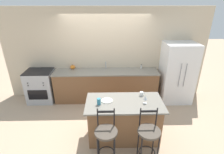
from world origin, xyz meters
TOP-DOWN VIEW (x-y plane):
  - ground_plane at (0.00, 0.00)m, footprint 18.00×18.00m
  - wall_back at (0.00, 0.67)m, footprint 6.00×0.07m
  - back_counter at (0.00, 0.36)m, footprint 3.06×0.65m
  - sink_faucet at (0.00, 0.56)m, footprint 0.02×0.13m
  - kitchen_island at (0.40, -1.29)m, footprint 1.61×0.83m
  - refrigerator at (2.08, 0.28)m, footprint 0.90×0.76m
  - oven_range at (-1.95, 0.33)m, footprint 0.76×0.66m
  - bar_stool_near at (0.02, -1.96)m, footprint 0.41×0.41m
  - bar_stool_far at (0.78, -1.96)m, footprint 0.41×0.41m
  - dinner_plate at (0.04, -1.23)m, footprint 0.25×0.25m
  - wine_glass at (0.82, -1.35)m, footprint 0.08×0.08m
  - coffee_mug at (0.80, -1.04)m, footprint 0.11×0.08m
  - tumbler_cup at (-0.13, -1.37)m, footprint 0.08×0.08m
  - pumpkin_decoration at (-1.00, 0.56)m, footprint 0.14×0.14m
  - soap_bottle at (1.07, 0.54)m, footprint 0.06×0.06m

SIDE VIEW (x-z plane):
  - ground_plane at x=0.00m, z-range 0.00..0.00m
  - kitchen_island at x=0.40m, z-range 0.00..0.92m
  - back_counter at x=0.00m, z-range 0.00..0.93m
  - oven_range at x=-1.95m, z-range 0.00..0.97m
  - bar_stool_near at x=0.02m, z-range 0.05..1.17m
  - bar_stool_far at x=0.78m, z-range 0.05..1.17m
  - refrigerator at x=2.08m, z-range 0.00..1.77m
  - dinner_plate at x=0.04m, z-range 0.91..0.93m
  - coffee_mug at x=0.80m, z-range 0.91..1.00m
  - tumbler_cup at x=-0.13m, z-range 0.91..1.05m
  - soap_bottle at x=1.07m, z-range 0.92..1.06m
  - pumpkin_decoration at x=-1.00m, z-range 0.92..1.06m
  - wine_glass at x=0.82m, z-range 0.95..1.12m
  - sink_faucet at x=0.00m, z-range 0.96..1.18m
  - wall_back at x=0.00m, z-range 0.00..2.70m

